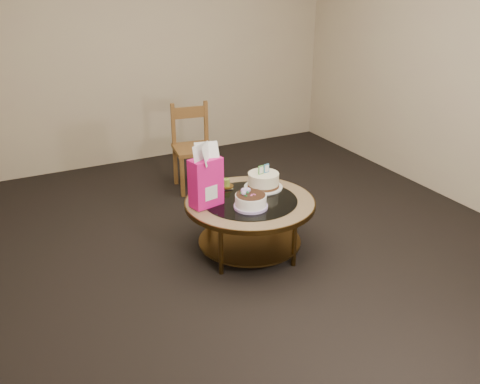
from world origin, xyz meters
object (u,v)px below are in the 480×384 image
coffee_table (250,209)px  decorated_cake (251,202)px  cream_cake (263,181)px  gift_bag (206,176)px  dining_chair (194,147)px

coffee_table → decorated_cake: 0.19m
cream_cake → gift_bag: (-0.55, -0.09, 0.18)m
dining_chair → decorated_cake: bearing=-87.5°
decorated_cake → dining_chair: bearing=83.5°
cream_cake → gift_bag: bearing=179.0°
cream_cake → dining_chair: bearing=83.7°
coffee_table → dining_chair: bearing=85.3°
coffee_table → decorated_cake: (-0.06, -0.13, 0.13)m
cream_cake → decorated_cake: bearing=-143.8°
decorated_cake → gift_bag: bearing=144.7°
decorated_cake → cream_cake: cream_cake is taller
decorated_cake → dining_chair: 1.57m
decorated_cake → gift_bag: gift_bag is taller
cream_cake → gift_bag: 0.58m
decorated_cake → gift_bag: 0.39m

